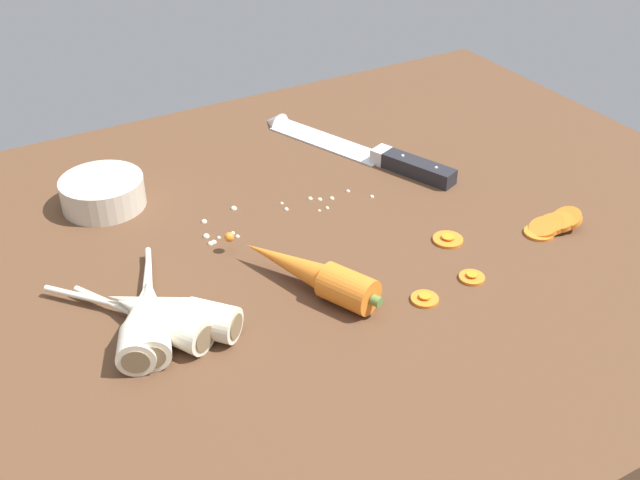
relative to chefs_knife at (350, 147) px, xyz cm
name	(u,v)px	position (x,y,z in cm)	size (l,w,h in cm)	color
ground_plane	(312,256)	(-17.14, -18.91, -2.65)	(120.00, 90.00, 4.00)	brown
chefs_knife	(350,147)	(0.00, 0.00, 0.00)	(15.61, 33.60, 4.18)	silver
whole_carrot	(311,273)	(-21.80, -27.01, 1.45)	(10.94, 20.62, 4.20)	orange
parsnip_front	(140,323)	(-41.47, -25.73, 1.33)	(9.45, 18.07, 4.00)	silver
parsnip_mid_left	(170,311)	(-38.05, -25.48, 1.33)	(17.02, 19.25, 4.00)	silver
parsnip_mid_right	(150,316)	(-40.19, -25.13, 1.33)	(8.68, 20.26, 4.00)	silver
parsnip_back	(160,319)	(-39.50, -26.21, 1.33)	(10.85, 17.20, 4.00)	silver
carrot_slice_stack	(552,225)	(10.58, -31.69, 0.18)	(7.82, 4.33, 2.85)	orange
carrot_slice_stray_near	(448,238)	(-2.28, -27.05, -0.29)	(3.78, 3.78, 0.70)	orange
carrot_slice_stray_mid	(425,298)	(-11.95, -35.40, -0.29)	(3.15, 3.15, 0.70)	orange
carrot_slice_stray_far	(472,276)	(-4.79, -34.82, -0.29)	(3.02, 3.02, 0.70)	orange
prep_bowl	(103,191)	(-36.77, 2.66, 1.50)	(11.00, 11.00, 4.00)	beige
mince_crumbs	(258,216)	(-20.51, -10.55, -0.31)	(24.28, 7.23, 0.85)	beige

